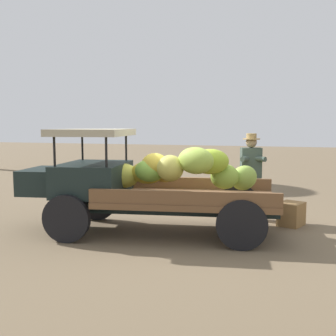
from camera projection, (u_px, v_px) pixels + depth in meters
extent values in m
plane|color=brown|center=(183.00, 230.00, 7.29)|extent=(60.00, 60.00, 0.00)
cube|color=black|center=(162.00, 208.00, 7.06)|extent=(4.02, 1.10, 0.16)
cylinder|color=black|center=(66.00, 219.00, 6.48)|extent=(0.80, 0.27, 0.79)
cylinder|color=black|center=(98.00, 200.00, 8.06)|extent=(0.80, 0.27, 0.79)
cylinder|color=black|center=(242.00, 225.00, 6.08)|extent=(0.80, 0.27, 0.79)
cylinder|color=black|center=(239.00, 204.00, 7.66)|extent=(0.80, 0.27, 0.79)
cube|color=brown|center=(188.00, 199.00, 6.97)|extent=(3.24, 2.19, 0.10)
cube|color=brown|center=(183.00, 198.00, 6.17)|extent=(2.97, 0.58, 0.22)
cube|color=brown|center=(192.00, 183.00, 7.74)|extent=(2.97, 0.58, 0.22)
cube|color=black|center=(94.00, 178.00, 7.18)|extent=(1.34, 1.68, 0.55)
cube|color=black|center=(46.00, 181.00, 7.32)|extent=(0.87, 1.17, 0.44)
cylinder|color=black|center=(54.00, 150.00, 6.55)|extent=(0.04, 0.04, 0.55)
cylinder|color=black|center=(82.00, 146.00, 7.82)|extent=(0.04, 0.04, 0.55)
cylinder|color=black|center=(106.00, 150.00, 6.42)|extent=(0.04, 0.04, 0.55)
cylinder|color=black|center=(126.00, 146.00, 7.70)|extent=(0.04, 0.04, 0.55)
cube|color=#ABA389|center=(93.00, 132.00, 7.09)|extent=(1.46, 1.70, 0.12)
ellipsoid|color=gold|center=(123.00, 176.00, 7.20)|extent=(0.71, 0.65, 0.50)
ellipsoid|color=#BCB64C|center=(170.00, 168.00, 6.68)|extent=(0.60, 0.62, 0.46)
ellipsoid|color=gold|center=(147.00, 173.00, 7.05)|extent=(0.70, 0.57, 0.51)
ellipsoid|color=#8CB043|center=(244.00, 178.00, 7.15)|extent=(0.73, 0.73, 0.59)
ellipsoid|color=#80B53E|center=(150.00, 171.00, 6.89)|extent=(0.54, 0.49, 0.50)
ellipsoid|color=#88AD39|center=(225.00, 177.00, 6.95)|extent=(0.60, 0.56, 0.50)
ellipsoid|color=#98B92D|center=(210.00, 162.00, 6.79)|extent=(0.83, 0.79, 0.55)
ellipsoid|color=gold|center=(155.00, 165.00, 6.90)|extent=(0.73, 0.74, 0.55)
ellipsoid|color=#93B13F|center=(196.00, 161.00, 6.53)|extent=(0.79, 0.68, 0.48)
ellipsoid|color=gold|center=(164.00, 170.00, 7.23)|extent=(0.79, 0.79, 0.56)
cylinder|color=#8C614C|center=(256.00, 198.00, 8.09)|extent=(0.15, 0.15, 0.85)
cylinder|color=#8C614C|center=(244.00, 198.00, 8.09)|extent=(0.15, 0.15, 0.85)
cube|color=#3A4A41|center=(251.00, 163.00, 8.01)|extent=(0.46, 0.35, 0.60)
cylinder|color=#3A4A41|center=(257.00, 159.00, 7.90)|extent=(0.39, 0.30, 0.10)
cylinder|color=#3A4A41|center=(247.00, 159.00, 7.90)|extent=(0.23, 0.41, 0.10)
sphere|color=#957A5A|center=(251.00, 142.00, 7.97)|extent=(0.22, 0.22, 0.22)
cylinder|color=#997D4C|center=(251.00, 139.00, 7.96)|extent=(0.34, 0.34, 0.02)
cylinder|color=#997D4C|center=(251.00, 136.00, 7.95)|extent=(0.20, 0.20, 0.10)
cube|color=olive|center=(291.00, 214.00, 7.60)|extent=(0.54, 0.59, 0.44)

